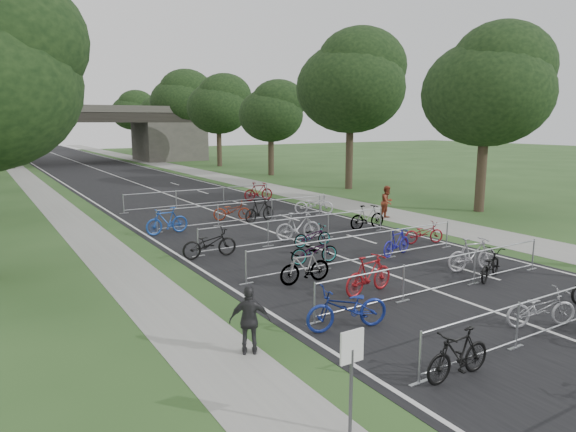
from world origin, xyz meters
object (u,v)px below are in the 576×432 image
object	(u,v)px
overpass_bridge	(78,135)
pedestrian_b	(387,202)
park_sign	(352,363)
pedestrian_c	(250,321)

from	to	relation	value
overpass_bridge	pedestrian_b	size ratio (longest dim) A/B	17.87
overpass_bridge	pedestrian_b	bearing A→B (deg)	-81.71
park_sign	pedestrian_c	world-z (taller)	park_sign
pedestrian_b	overpass_bridge	bearing A→B (deg)	82.87
overpass_bridge	pedestrian_c	world-z (taller)	overpass_bridge
park_sign	pedestrian_b	size ratio (longest dim) A/B	1.05
overpass_bridge	pedestrian_c	distance (m)	58.93
park_sign	overpass_bridge	bearing A→B (deg)	83.74
park_sign	pedestrian_c	bearing A→B (deg)	90.00
overpass_bridge	park_sign	size ratio (longest dim) A/B	16.99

